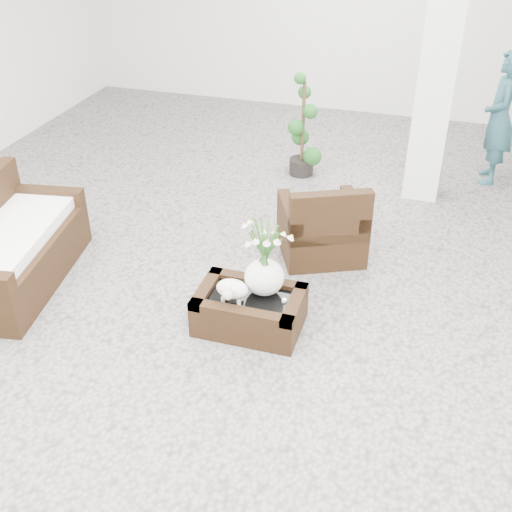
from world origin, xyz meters
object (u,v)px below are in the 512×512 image
(loveseat, at_px, (11,240))
(topiary, at_px, (303,126))
(coffee_table, at_px, (250,311))
(armchair, at_px, (322,217))

(loveseat, height_order, topiary, topiary)
(coffee_table, bearing_deg, topiary, 95.55)
(armchair, relative_size, topiary, 0.66)
(coffee_table, relative_size, topiary, 0.70)
(coffee_table, xyz_separation_m, armchair, (0.33, 1.37, 0.27))
(coffee_table, relative_size, armchair, 1.07)
(coffee_table, distance_m, loveseat, 2.36)
(armchair, height_order, loveseat, loveseat)
(topiary, bearing_deg, loveseat, -122.49)
(armchair, height_order, topiary, topiary)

